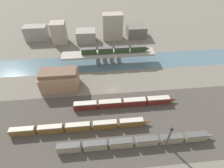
{
  "coord_description": "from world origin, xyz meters",
  "views": [
    {
      "loc": [
        -7.04,
        -72.04,
        71.02
      ],
      "look_at": [
        0.0,
        1.63,
        3.13
      ],
      "focal_mm": 28.0,
      "sensor_mm": 36.0,
      "label": 1
    }
  ],
  "objects_px": {
    "train_yard_mid": "(81,127)",
    "signal_tower": "(169,137)",
    "train_yard_near": "(136,142)",
    "train_yard_far": "(125,103)",
    "train_on_bridge": "(115,50)",
    "warehouse_building": "(60,80)"
  },
  "relations": [
    {
      "from": "warehouse_building",
      "to": "signal_tower",
      "type": "xyz_separation_m",
      "value": [
        49.61,
        -41.32,
        0.33
      ]
    },
    {
      "from": "train_yard_far",
      "to": "signal_tower",
      "type": "distance_m",
      "value": 28.13
    },
    {
      "from": "train_yard_far",
      "to": "warehouse_building",
      "type": "xyz_separation_m",
      "value": [
        -35.05,
        17.59,
        3.69
      ]
    },
    {
      "from": "train_on_bridge",
      "to": "signal_tower",
      "type": "relative_size",
      "value": 3.72
    },
    {
      "from": "train_yard_near",
      "to": "signal_tower",
      "type": "relative_size",
      "value": 5.59
    },
    {
      "from": "train_yard_mid",
      "to": "warehouse_building",
      "type": "bearing_deg",
      "value": 112.46
    },
    {
      "from": "signal_tower",
      "to": "warehouse_building",
      "type": "bearing_deg",
      "value": 140.21
    },
    {
      "from": "train_yard_mid",
      "to": "signal_tower",
      "type": "xyz_separation_m",
      "value": [
        37.14,
        -11.16,
        4.01
      ]
    },
    {
      "from": "train_yard_mid",
      "to": "signal_tower",
      "type": "height_order",
      "value": "signal_tower"
    },
    {
      "from": "warehouse_building",
      "to": "signal_tower",
      "type": "relative_size",
      "value": 1.69
    },
    {
      "from": "train_on_bridge",
      "to": "train_yard_mid",
      "type": "height_order",
      "value": "train_on_bridge"
    },
    {
      "from": "train_yard_mid",
      "to": "train_yard_far",
      "type": "bearing_deg",
      "value": 29.09
    },
    {
      "from": "train_on_bridge",
      "to": "train_yard_near",
      "type": "distance_m",
      "value": 62.59
    },
    {
      "from": "train_yard_mid",
      "to": "train_yard_far",
      "type": "height_order",
      "value": "train_yard_far"
    },
    {
      "from": "train_on_bridge",
      "to": "train_yard_far",
      "type": "relative_size",
      "value": 0.84
    },
    {
      "from": "train_yard_mid",
      "to": "warehouse_building",
      "type": "xyz_separation_m",
      "value": [
        -12.47,
        30.15,
        3.69
      ]
    },
    {
      "from": "train_on_bridge",
      "to": "warehouse_building",
      "type": "height_order",
      "value": "warehouse_building"
    },
    {
      "from": "warehouse_building",
      "to": "train_yard_mid",
      "type": "bearing_deg",
      "value": -67.54
    },
    {
      "from": "train_yard_far",
      "to": "signal_tower",
      "type": "height_order",
      "value": "signal_tower"
    },
    {
      "from": "train_yard_near",
      "to": "train_yard_far",
      "type": "bearing_deg",
      "value": 94.12
    },
    {
      "from": "train_yard_mid",
      "to": "warehouse_building",
      "type": "height_order",
      "value": "warehouse_building"
    },
    {
      "from": "train_on_bridge",
      "to": "warehouse_building",
      "type": "relative_size",
      "value": 2.2
    }
  ]
}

